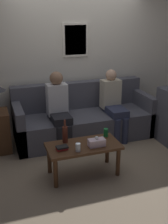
{
  "coord_description": "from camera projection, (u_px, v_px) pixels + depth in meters",
  "views": [
    {
      "loc": [
        -1.53,
        -3.95,
        2.23
      ],
      "look_at": [
        -0.21,
        -0.08,
        0.72
      ],
      "focal_mm": 45.0,
      "sensor_mm": 36.0,
      "label": 1
    }
  ],
  "objects": [
    {
      "name": "person_right",
      "position": [
        113.0,
        102.0,
        5.02
      ],
      "size": [
        0.34,
        0.66,
        1.22
      ],
      "color": "#2D334C",
      "rests_on": "ground_plane"
    },
    {
      "name": "tissue_box",
      "position": [
        97.0,
        142.0,
        3.83
      ],
      "size": [
        0.23,
        0.12,
        0.14
      ],
      "color": "silver",
      "rests_on": "coffee_table"
    },
    {
      "name": "drinking_glass",
      "position": [
        78.0,
        147.0,
        3.68
      ],
      "size": [
        0.07,
        0.07,
        0.11
      ],
      "color": "silver",
      "rests_on": "coffee_table"
    },
    {
      "name": "ground_plane",
      "position": [
        94.0,
        149.0,
        4.75
      ],
      "size": [
        16.0,
        16.0,
        0.0
      ],
      "primitive_type": "plane",
      "color": "gray"
    },
    {
      "name": "wine_bottle",
      "position": [
        65.0,
        134.0,
        3.9
      ],
      "size": [
        0.08,
        0.08,
        0.34
      ],
      "color": "#562319",
      "rests_on": "coffee_table"
    },
    {
      "name": "person_left",
      "position": [
        59.0,
        107.0,
        4.67
      ],
      "size": [
        0.34,
        0.6,
        1.26
      ],
      "color": "black",
      "rests_on": "ground_plane"
    },
    {
      "name": "couch_main",
      "position": [
        83.0,
        119.0,
        5.12
      ],
      "size": [
        2.47,
        0.92,
        0.96
      ],
      "color": "#4C4C56",
      "rests_on": "ground_plane"
    },
    {
      "name": "wall_back",
      "position": [
        75.0,
        62.0,
        5.21
      ],
      "size": [
        9.0,
        0.08,
        2.6
      ],
      "color": "silver",
      "rests_on": "ground_plane"
    },
    {
      "name": "book_stack",
      "position": [
        62.0,
        148.0,
        3.73
      ],
      "size": [
        0.16,
        0.11,
        0.05
      ],
      "color": "red",
      "rests_on": "coffee_table"
    },
    {
      "name": "coffee_table",
      "position": [
        83.0,
        149.0,
        3.9
      ],
      "size": [
        1.02,
        0.5,
        0.46
      ],
      "color": "#4C2D19",
      "rests_on": "ground_plane"
    },
    {
      "name": "soda_can",
      "position": [
        106.0,
        133.0,
        4.11
      ],
      "size": [
        0.07,
        0.07,
        0.12
      ],
      "color": "#197A38",
      "rests_on": "coffee_table"
    }
  ]
}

